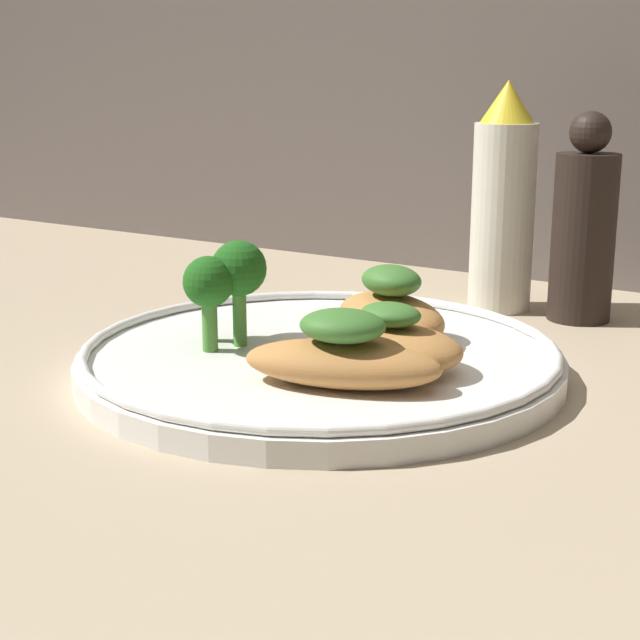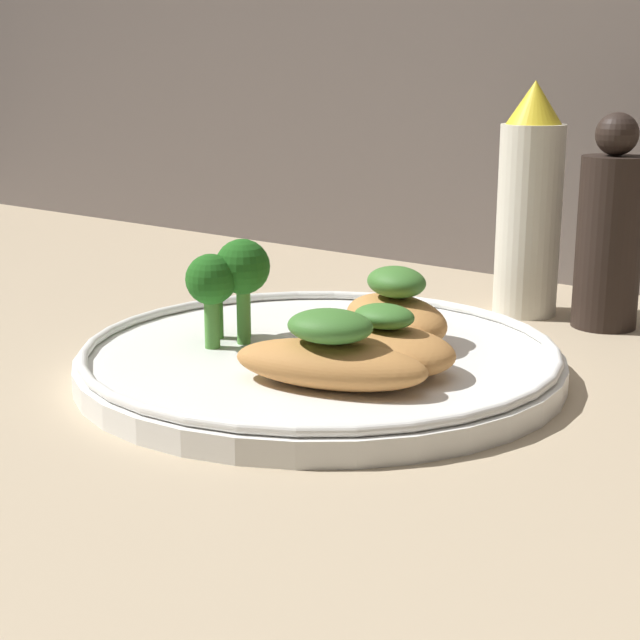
{
  "view_description": "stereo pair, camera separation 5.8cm",
  "coord_description": "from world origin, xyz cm",
  "views": [
    {
      "loc": [
        30.17,
        -47.66,
        18.03
      ],
      "look_at": [
        0.0,
        0.0,
        3.4
      ],
      "focal_mm": 55.0,
      "sensor_mm": 36.0,
      "label": 1
    },
    {
      "loc": [
        34.92,
        -44.3,
        18.03
      ],
      "look_at": [
        0.0,
        0.0,
        3.4
      ],
      "focal_mm": 55.0,
      "sensor_mm": 36.0,
      "label": 2
    }
  ],
  "objects": [
    {
      "name": "pepper_grinder",
      "position": [
        8.9,
        21.43,
        6.75
      ],
      "size": [
        4.55,
        4.55,
        15.04
      ],
      "color": "black",
      "rests_on": "ground_plane"
    },
    {
      "name": "sauce_bottle",
      "position": [
        2.67,
        21.43,
        8.18
      ],
      "size": [
        4.71,
        4.71,
        17.1
      ],
      "color": "silver",
      "rests_on": "ground_plane"
    },
    {
      "name": "ground_plane",
      "position": [
        0.0,
        0.0,
        -0.5
      ],
      "size": [
        180.0,
        180.0,
        1.0
      ],
      "primitive_type": "cube",
      "color": "tan"
    },
    {
      "name": "grilled_meat_front",
      "position": [
        4.43,
        -4.75,
        3.06
      ],
      "size": [
        11.63,
        7.55,
        4.22
      ],
      "color": "#BC7F42",
      "rests_on": "plate"
    },
    {
      "name": "grilled_meat_middle",
      "position": [
        5.17,
        -0.82,
        2.84
      ],
      "size": [
        8.76,
        6.61,
        3.88
      ],
      "color": "#BC7F42",
      "rests_on": "plate"
    },
    {
      "name": "broccoli_bunch",
      "position": [
        -5.78,
        -1.67,
        5.64
      ],
      "size": [
        5.23,
        5.89,
        6.54
      ],
      "color": "#4C8E38",
      "rests_on": "plate"
    },
    {
      "name": "plate",
      "position": [
        0.0,
        0.0,
        0.99
      ],
      "size": [
        29.12,
        29.12,
        2.0
      ],
      "color": "white",
      "rests_on": "ground_plane"
    },
    {
      "name": "grilled_meat_back",
      "position": [
        2.19,
        4.82,
        3.24
      ],
      "size": [
        10.03,
        8.48,
        4.73
      ],
      "color": "#BC7F42",
      "rests_on": "plate"
    }
  ]
}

